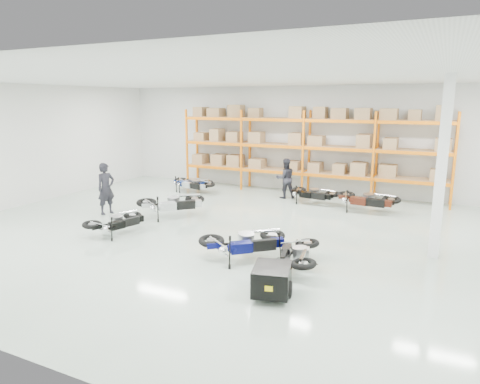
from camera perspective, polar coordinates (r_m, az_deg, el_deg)
The scene contains 14 objects.
room at distance 12.16m, azimuth -0.07°, elevation 4.39°, with size 18.00×18.00×18.00m.
pallet_rack at distance 18.15m, azimuth 8.85°, elevation 6.80°, with size 11.28×0.98×3.62m.
structural_column at distance 11.47m, azimuth 25.26°, elevation 2.78°, with size 0.25×0.25×4.50m, color white.
moto_blue_centre at distance 10.59m, azimuth 0.71°, elevation -6.01°, with size 0.85×1.92×1.17m, color #060944, non-canonical shape.
moto_silver_left at distance 14.65m, azimuth -9.05°, elevation -0.97°, with size 0.89×2.00×1.22m, color #B1B3B8, non-canonical shape.
moto_black_far_left at distance 13.08m, azimuth -16.12°, elevation -3.37°, with size 0.73×1.64×1.00m, color black, non-canonical shape.
moto_touring_right at distance 10.10m, azimuth 7.63°, elevation -7.50°, with size 0.74×1.67×1.02m, color black, non-canonical shape.
trailer at distance 8.74m, azimuth 4.28°, elevation -11.55°, with size 0.92×1.58×0.64m.
moto_back_a at distance 18.70m, azimuth -6.58°, elevation 1.59°, with size 0.73×1.65×1.01m, color navy, non-canonical shape.
moto_back_b at distance 18.38m, azimuth -6.16°, elevation 1.39°, with size 0.72×1.62×0.99m, color #ACB0B6, non-canonical shape.
moto_back_c at distance 16.57m, azimuth 9.71°, elevation 0.19°, with size 0.75×1.69×1.03m, color black, non-canonical shape.
moto_back_d at distance 15.76m, azimuth 16.53°, elevation -0.48°, with size 0.86×1.93×1.18m, color #42160D, non-canonical shape.
person_left at distance 15.52m, azimuth -17.43°, elevation 0.44°, with size 0.65×0.43×1.79m, color black.
person_back at distance 17.35m, azimuth 6.07°, elevation 1.82°, with size 0.79×0.61×1.62m, color #212129.
Camera 1 is at (5.22, -10.86, 3.86)m, focal length 32.00 mm.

